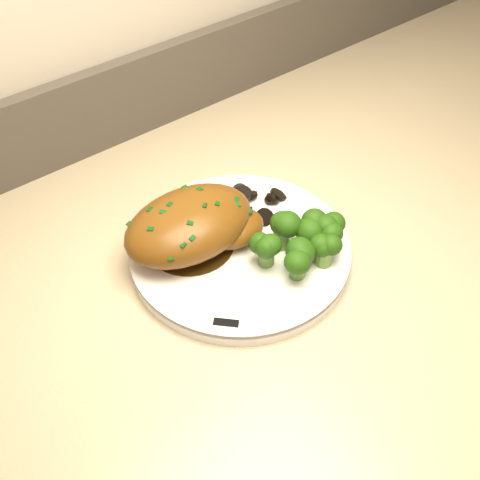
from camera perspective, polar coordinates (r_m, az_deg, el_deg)
plate at (r=0.72m, az=0.00°, el=-1.05°), size 0.34×0.34×0.02m
rim_accent_0 at (r=0.75m, az=8.08°, el=1.90°), size 0.02×0.03×0.00m
rim_accent_1 at (r=0.77m, az=-6.80°, el=3.22°), size 0.03×0.02×0.00m
rim_accent_2 at (r=0.64m, az=-1.33°, el=-7.86°), size 0.03×0.03×0.00m
gravy_pool at (r=0.72m, az=-4.71°, el=-0.32°), size 0.11×0.11×0.00m
chicken_breast at (r=0.69m, az=-4.35°, el=1.42°), size 0.17×0.11×0.06m
mushroom_pile at (r=0.75m, az=0.97°, el=3.00°), size 0.09×0.07×0.03m
broccoli_florets at (r=0.69m, az=5.94°, el=-0.11°), size 0.11×0.08×0.04m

